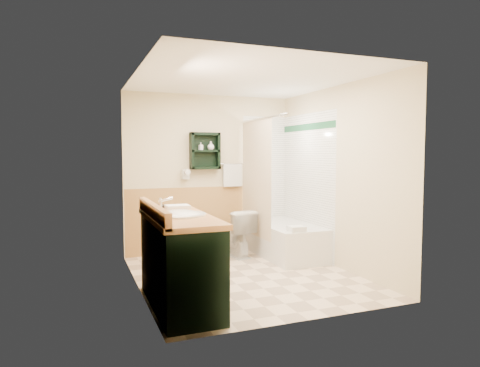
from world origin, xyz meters
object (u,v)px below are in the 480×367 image
hair_dryer (185,174)px  bathtub (284,239)px  vanity_book (151,197)px  toilet (235,233)px  vanity (180,261)px  wall_shelf (205,151)px  soap_bottle_b (211,147)px  soap_bottle_a (201,148)px

hair_dryer → bathtub: 1.75m
hair_dryer → vanity_book: hair_dryer is taller
toilet → vanity: bearing=45.5°
wall_shelf → vanity_book: wall_shelf is taller
vanity → bathtub: size_ratio=0.95×
hair_dryer → vanity_book: (-0.76, -1.46, -0.18)m
vanity → toilet: 2.14m
bathtub → soap_bottle_b: 1.77m
wall_shelf → vanity_book: bearing=-126.5°
vanity → bathtub: (1.92, 1.51, -0.21)m
wall_shelf → toilet: size_ratio=0.79×
wall_shelf → soap_bottle_a: bearing=-175.7°
wall_shelf → vanity: (-0.89, -2.12, -1.10)m
hair_dryer → toilet: hair_dryer is taller
vanity → soap_bottle_b: 2.60m
hair_dryer → wall_shelf: bearing=-4.8°
bathtub → soap_bottle_b: bearing=147.4°
toilet → soap_bottle_a: 1.36m
wall_shelf → bathtub: size_ratio=0.37×
vanity → soap_bottle_a: soap_bottle_a is taller
toilet → soap_bottle_a: bearing=-50.8°
soap_bottle_b → toilet: bearing=-55.2°
bathtub → soap_bottle_b: size_ratio=11.54×
toilet → bathtub: bearing=151.7°
vanity_book → vanity: bearing=-92.8°
wall_shelf → toilet: wall_shelf is taller
vanity → vanity_book: size_ratio=6.02×
vanity → soap_bottle_a: 2.54m
wall_shelf → bathtub: (1.03, -0.60, -1.31)m
wall_shelf → soap_bottle_a: 0.08m
toilet → soap_bottle_b: (-0.25, 0.36, 1.28)m
bathtub → toilet: 0.73m
wall_shelf → hair_dryer: 0.46m
bathtub → soap_bottle_a: 1.84m
vanity → soap_bottle_a: bearing=68.6°
hair_dryer → vanity: 2.34m
vanity_book → bathtub: bearing=5.3°
wall_shelf → bathtub: bearing=-30.5°
soap_bottle_a → wall_shelf: bearing=4.3°
vanity → vanity_book: 0.91m
wall_shelf → vanity: size_ratio=0.38×
wall_shelf → soap_bottle_b: bearing=-3.2°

